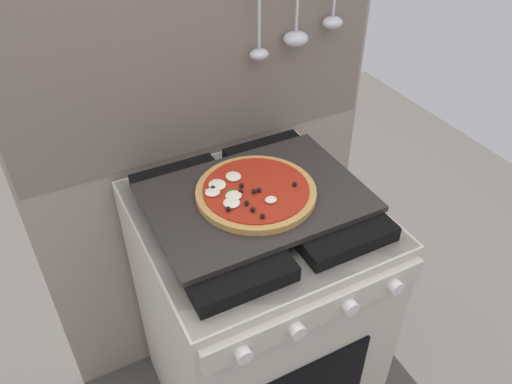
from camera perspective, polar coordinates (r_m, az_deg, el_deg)
kitchen_backsplash at (r=1.60m, az=-5.43°, el=2.72°), size 1.10×0.09×1.55m
stove at (r=1.61m, az=0.03°, el=-13.45°), size 0.60×0.64×0.90m
baking_tray at (r=1.28m, az=0.00°, el=-0.63°), size 0.54×0.38×0.02m
pizza_left at (r=1.27m, az=-0.32°, el=0.04°), size 0.30×0.30×0.03m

